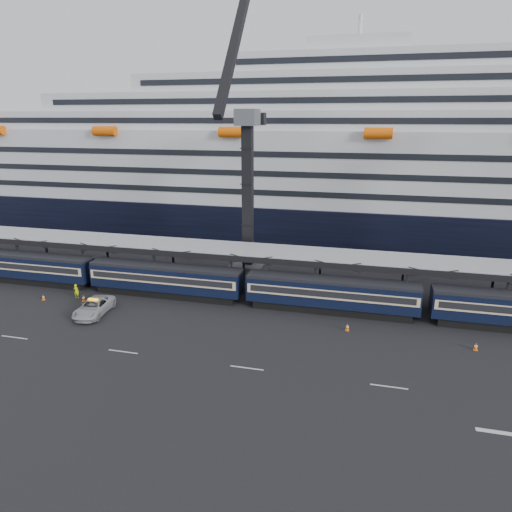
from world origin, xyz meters
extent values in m
plane|color=black|center=(0.00, 0.00, 0.00)|extent=(260.00, 260.00, 0.00)
cube|color=beige|center=(-38.00, -4.00, 0.01)|extent=(3.00, 0.15, 0.02)
cube|color=beige|center=(-26.00, -4.00, 0.01)|extent=(3.00, 0.15, 0.02)
cube|color=beige|center=(-14.00, -4.00, 0.01)|extent=(3.00, 0.15, 0.02)
cube|color=beige|center=(-2.00, -4.00, 0.01)|extent=(3.00, 0.15, 0.02)
cube|color=beige|center=(5.00, -8.00, 0.01)|extent=(2.50, 0.40, 0.02)
cube|color=black|center=(-48.00, 10.00, 0.45)|extent=(17.48, 2.40, 0.90)
cube|color=black|center=(-48.00, 10.00, 2.25)|extent=(19.00, 2.80, 2.70)
cube|color=beige|center=(-48.00, 10.00, 2.55)|extent=(18.62, 2.92, 1.05)
cube|color=black|center=(-48.00, 10.00, 2.60)|extent=(17.86, 2.98, 0.70)
cube|color=black|center=(-48.00, 10.00, 3.75)|extent=(19.00, 2.50, 0.35)
cube|color=black|center=(-28.00, 10.00, 0.45)|extent=(17.48, 2.40, 0.90)
cube|color=black|center=(-28.00, 10.00, 2.25)|extent=(19.00, 2.80, 2.70)
cube|color=beige|center=(-28.00, 10.00, 2.55)|extent=(18.62, 2.92, 1.05)
cube|color=black|center=(-28.00, 10.00, 2.60)|extent=(17.86, 2.98, 0.70)
cube|color=black|center=(-28.00, 10.00, 3.75)|extent=(19.00, 2.50, 0.35)
cube|color=black|center=(-8.00, 10.00, 0.45)|extent=(17.48, 2.40, 0.90)
cube|color=black|center=(-8.00, 10.00, 2.25)|extent=(19.00, 2.80, 2.70)
cube|color=beige|center=(-8.00, 10.00, 2.55)|extent=(18.62, 2.92, 1.05)
cube|color=black|center=(-8.00, 10.00, 2.60)|extent=(17.86, 2.98, 0.70)
cube|color=black|center=(-8.00, 10.00, 3.75)|extent=(19.00, 2.50, 0.35)
cube|color=gray|center=(0.00, 14.00, 5.40)|extent=(130.00, 6.00, 0.25)
cube|color=black|center=(0.00, 11.00, 5.10)|extent=(130.00, 0.25, 0.70)
cube|color=black|center=(0.00, 17.00, 5.10)|extent=(130.00, 0.25, 0.70)
cube|color=black|center=(-50.00, 11.20, 2.70)|extent=(0.25, 0.25, 5.40)
cube|color=black|center=(-50.00, 16.80, 2.70)|extent=(0.25, 0.25, 5.40)
cube|color=black|center=(-40.00, 11.20, 2.70)|extent=(0.25, 0.25, 5.40)
cube|color=black|center=(-40.00, 16.80, 2.70)|extent=(0.25, 0.25, 5.40)
cube|color=black|center=(-30.00, 11.20, 2.70)|extent=(0.25, 0.25, 5.40)
cube|color=black|center=(-30.00, 16.80, 2.70)|extent=(0.25, 0.25, 5.40)
cube|color=black|center=(-20.00, 11.20, 2.70)|extent=(0.25, 0.25, 5.40)
cube|color=black|center=(-20.00, 16.80, 2.70)|extent=(0.25, 0.25, 5.40)
cube|color=black|center=(-10.00, 11.20, 2.70)|extent=(0.25, 0.25, 5.40)
cube|color=black|center=(-10.00, 16.80, 2.70)|extent=(0.25, 0.25, 5.40)
cube|color=black|center=(0.00, 11.20, 2.70)|extent=(0.25, 0.25, 5.40)
cube|color=black|center=(0.00, 16.80, 2.70)|extent=(0.25, 0.25, 5.40)
cube|color=black|center=(10.00, 11.20, 2.70)|extent=(0.25, 0.25, 5.40)
cube|color=black|center=(10.00, 16.80, 2.70)|extent=(0.25, 0.25, 5.40)
cube|color=black|center=(0.00, 46.00, 3.50)|extent=(200.00, 28.00, 7.00)
cube|color=silver|center=(0.00, 46.00, 13.00)|extent=(190.00, 26.88, 12.00)
cube|color=silver|center=(0.00, 46.00, 20.50)|extent=(160.00, 24.64, 3.00)
cube|color=black|center=(0.00, 33.63, 20.50)|extent=(153.60, 0.12, 0.90)
cube|color=silver|center=(0.00, 46.00, 23.50)|extent=(124.00, 21.84, 3.00)
cube|color=black|center=(0.00, 35.03, 23.50)|extent=(119.04, 0.12, 0.90)
cube|color=silver|center=(0.00, 46.00, 26.50)|extent=(90.00, 19.04, 3.00)
cube|color=black|center=(0.00, 36.43, 26.50)|extent=(86.40, 0.12, 0.90)
cube|color=silver|center=(0.00, 46.00, 29.50)|extent=(56.00, 16.24, 3.00)
cube|color=black|center=(0.00, 37.83, 29.50)|extent=(53.76, 0.12, 0.90)
cube|color=silver|center=(-8.00, 46.00, 32.00)|extent=(16.00, 12.00, 2.50)
cylinder|color=#FF6208|center=(-48.00, 31.96, 18.80)|extent=(4.00, 1.60, 1.60)
cylinder|color=#FF6208|center=(-26.00, 31.96, 18.80)|extent=(4.00, 1.60, 1.60)
cylinder|color=#FF6208|center=(-4.00, 31.96, 18.80)|extent=(4.00, 1.60, 1.60)
cube|color=#4C4F53|center=(-20.00, 19.00, 1.00)|extent=(4.50, 4.50, 2.00)
cube|color=black|center=(-20.00, 19.00, 11.00)|extent=(1.30, 1.30, 18.00)
cube|color=#4C4F53|center=(-20.00, 19.00, 21.00)|extent=(2.60, 3.20, 2.00)
cube|color=black|center=(-20.00, 13.21, 27.89)|extent=(0.90, 12.26, 14.37)
cube|color=black|center=(-20.00, 21.52, 21.00)|extent=(0.90, 5.04, 0.90)
cube|color=black|center=(-20.00, 24.04, 20.80)|extent=(2.20, 1.60, 1.60)
imported|color=#9FA2A6|center=(-33.44, 2.91, 0.84)|extent=(3.42, 6.32, 1.69)
imported|color=#D1E30B|center=(-38.24, 6.65, 0.88)|extent=(0.65, 0.43, 1.76)
cube|color=#FF6208|center=(-41.74, 5.11, 0.02)|extent=(0.36, 0.36, 0.04)
cone|color=#FF6208|center=(-41.74, 5.11, 0.38)|extent=(0.30, 0.30, 0.68)
cylinder|color=white|center=(-41.74, 5.11, 0.38)|extent=(0.26, 0.26, 0.11)
cube|color=#FF6208|center=(-36.81, 5.92, 0.02)|extent=(0.42, 0.42, 0.04)
cone|color=#FF6208|center=(-36.81, 5.92, 0.44)|extent=(0.35, 0.35, 0.79)
cylinder|color=white|center=(-36.81, 5.92, 0.44)|extent=(0.30, 0.30, 0.13)
cube|color=#FF6208|center=(-5.88, 5.59, 0.02)|extent=(0.41, 0.41, 0.04)
cone|color=#FF6208|center=(-5.88, 5.59, 0.43)|extent=(0.34, 0.34, 0.77)
cylinder|color=white|center=(-5.88, 5.59, 0.43)|extent=(0.29, 0.29, 0.13)
cube|color=#FF6208|center=(6.09, 4.30, 0.02)|extent=(0.39, 0.39, 0.04)
cone|color=#FF6208|center=(6.09, 4.30, 0.41)|extent=(0.33, 0.33, 0.74)
cylinder|color=white|center=(6.09, 4.30, 0.41)|extent=(0.28, 0.28, 0.12)
camera|label=1|loc=(-4.71, -38.04, 21.03)|focal=32.00mm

